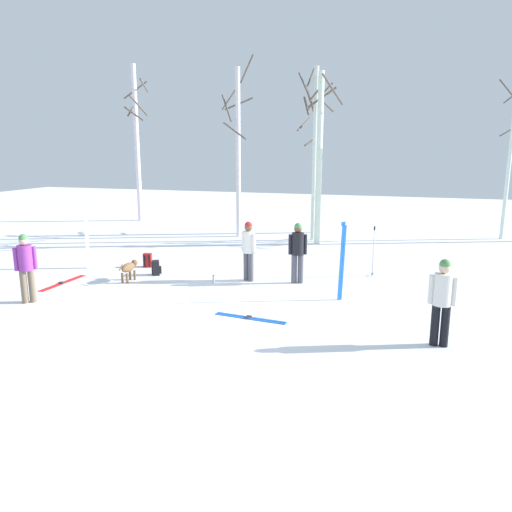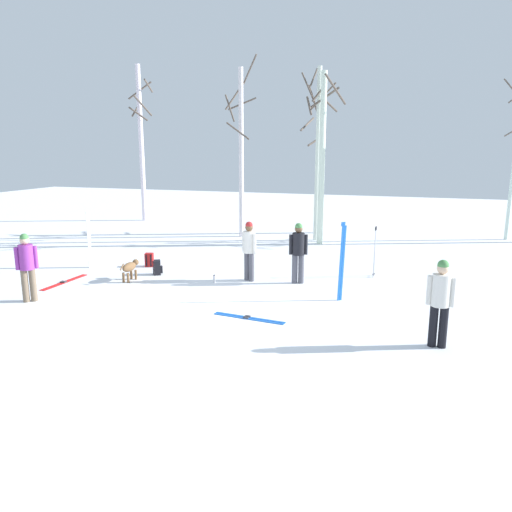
% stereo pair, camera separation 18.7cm
% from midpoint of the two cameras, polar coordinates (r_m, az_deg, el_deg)
% --- Properties ---
extents(ground_plane, '(60.00, 60.00, 0.00)m').
position_cam_midpoint_polar(ground_plane, '(11.80, -4.05, -6.12)').
color(ground_plane, white).
extents(person_0, '(0.52, 0.34, 1.72)m').
position_cam_midpoint_polar(person_0, '(9.97, 21.05, -4.53)').
color(person_0, black).
rests_on(person_0, ground_plane).
extents(person_1, '(0.48, 0.34, 1.72)m').
position_cam_midpoint_polar(person_1, '(14.01, -0.42, 1.03)').
color(person_1, '#4C4C56').
rests_on(person_1, ground_plane).
extents(person_2, '(0.41, 0.39, 1.72)m').
position_cam_midpoint_polar(person_2, '(13.28, -24.60, -0.74)').
color(person_2, '#72604C').
rests_on(person_2, ground_plane).
extents(person_3, '(0.50, 0.34, 1.72)m').
position_cam_midpoint_polar(person_3, '(13.80, 5.29, 0.80)').
color(person_3, '#4C4C56').
rests_on(person_3, ground_plane).
extents(dog, '(0.23, 0.90, 0.57)m').
position_cam_midpoint_polar(dog, '(14.58, -13.99, -1.29)').
color(dog, brown).
rests_on(dog, ground_plane).
extents(ski_pair_planted_0, '(0.02, 0.16, 1.84)m').
position_cam_midpoint_polar(ski_pair_planted_0, '(16.44, -18.44, 1.85)').
color(ski_pair_planted_0, white).
rests_on(ski_pair_planted_0, ground_plane).
extents(ski_pair_planted_1, '(0.15, 0.16, 1.98)m').
position_cam_midpoint_polar(ski_pair_planted_1, '(12.38, 10.32, -0.67)').
color(ski_pair_planted_1, blue).
rests_on(ski_pair_planted_1, ground_plane).
extents(ski_pair_lying_0, '(1.72, 0.35, 0.05)m').
position_cam_midpoint_polar(ski_pair_lying_0, '(11.14, -0.37, -7.18)').
color(ski_pair_lying_0, blue).
rests_on(ski_pair_lying_0, ground_plane).
extents(ski_pair_lying_1, '(0.19, 1.81, 0.05)m').
position_cam_midpoint_polar(ski_pair_lying_1, '(15.02, -20.92, -2.83)').
color(ski_pair_lying_1, red).
rests_on(ski_pair_lying_1, ground_plane).
extents(ski_poles_0, '(0.07, 0.25, 1.50)m').
position_cam_midpoint_polar(ski_poles_0, '(14.92, 13.91, 0.65)').
color(ski_poles_0, '#B2B2BC').
rests_on(ski_poles_0, ground_plane).
extents(backpack_0, '(0.31, 0.33, 0.44)m').
position_cam_midpoint_polar(backpack_0, '(16.21, -11.89, -0.45)').
color(backpack_0, red).
rests_on(backpack_0, ground_plane).
extents(backpack_1, '(0.34, 0.33, 0.44)m').
position_cam_midpoint_polar(backpack_1, '(15.12, -10.98, -1.33)').
color(backpack_1, black).
rests_on(backpack_1, ground_plane).
extents(water_bottle_0, '(0.07, 0.07, 0.23)m').
position_cam_midpoint_polar(water_bottle_0, '(14.04, -4.47, -2.65)').
color(water_bottle_0, silver).
rests_on(water_bottle_0, ground_plane).
extents(birch_tree_0, '(1.50, 1.51, 7.82)m').
position_cam_midpoint_polar(birch_tree_0, '(26.54, -12.92, 12.84)').
color(birch_tree_0, silver).
rests_on(birch_tree_0, ground_plane).
extents(birch_tree_1, '(1.42, 1.49, 7.42)m').
position_cam_midpoint_polar(birch_tree_1, '(21.05, -1.49, 12.28)').
color(birch_tree_1, silver).
rests_on(birch_tree_1, ground_plane).
extents(birch_tree_2, '(1.50, 1.57, 6.48)m').
position_cam_midpoint_polar(birch_tree_2, '(22.14, 7.79, 11.40)').
color(birch_tree_2, silver).
rests_on(birch_tree_2, ground_plane).
extents(birch_tree_3, '(1.33, 1.34, 6.84)m').
position_cam_midpoint_polar(birch_tree_3, '(20.31, 7.38, 11.85)').
color(birch_tree_3, silver).
rests_on(birch_tree_3, ground_plane).
extents(birch_tree_4, '(1.58, 1.47, 6.55)m').
position_cam_midpoint_polar(birch_tree_4, '(19.49, 7.91, 11.49)').
color(birch_tree_4, silver).
rests_on(birch_tree_4, ground_plane).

